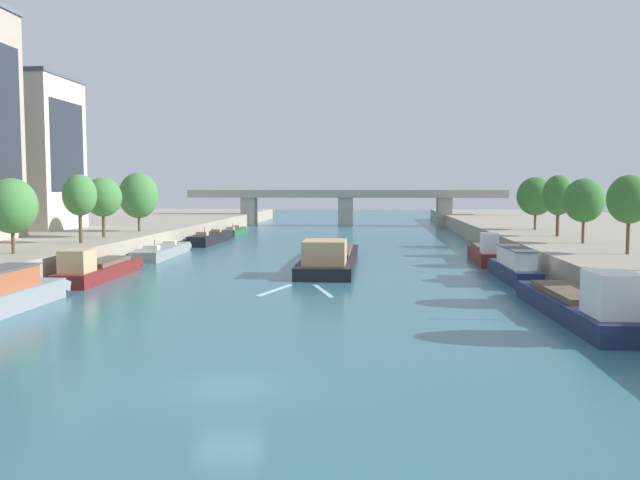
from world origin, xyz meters
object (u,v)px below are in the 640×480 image
(tree_left_by_lamp, at_px, (80,195))
(tree_right_by_lamp, at_px, (558,195))
(moored_boat_left_near, at_px, (98,269))
(bridge_far, at_px, (346,203))
(moored_boat_right_near, at_px, (581,304))
(moored_boat_left_second, at_px, (211,238))
(moored_boat_right_gap_after, at_px, (484,253))
(tree_left_past_mid, at_px, (12,206))
(tree_left_far, at_px, (103,197))
(barge_midriver, at_px, (330,258))
(moored_boat_right_end, at_px, (514,267))
(tree_right_midway, at_px, (629,199))
(tree_right_third, at_px, (584,200))
(tree_right_past_mid, at_px, (536,196))
(moored_boat_left_end, at_px, (234,231))
(tree_left_third, at_px, (139,196))
(moored_boat_left_far, at_px, (163,251))

(tree_left_by_lamp, distance_m, tree_right_by_lamp, 49.80)
(moored_boat_left_near, relative_size, bridge_far, 0.23)
(moored_boat_left_near, bearing_deg, moored_boat_right_near, -23.15)
(moored_boat_left_second, distance_m, moored_boat_right_gap_after, 39.67)
(tree_left_past_mid, xyz_separation_m, tree_left_far, (0.21, 17.80, 0.44))
(barge_midriver, relative_size, moored_boat_right_end, 2.01)
(tree_left_past_mid, height_order, tree_right_midway, tree_right_midway)
(moored_boat_left_second, xyz_separation_m, tree_right_third, (42.25, -25.00, 5.72))
(tree_right_third, bearing_deg, tree_left_far, 175.33)
(tree_left_past_mid, bearing_deg, barge_midriver, 26.20)
(tree_right_past_mid, bearing_deg, barge_midriver, -137.52)
(barge_midriver, relative_size, moored_boat_left_second, 1.62)
(tree_right_midway, bearing_deg, moored_boat_right_near, -117.59)
(tree_left_past_mid, bearing_deg, bridge_far, 73.94)
(tree_left_past_mid, bearing_deg, tree_right_midway, 3.97)
(moored_boat_left_end, bearing_deg, barge_midriver, -66.97)
(moored_boat_left_second, distance_m, bridge_far, 46.00)
(moored_boat_left_end, distance_m, tree_left_by_lamp, 45.81)
(moored_boat_right_end, height_order, tree_right_midway, tree_right_midway)
(tree_left_far, bearing_deg, barge_midriver, -12.77)
(moored_boat_left_near, relative_size, tree_left_far, 2.27)
(moored_boat_right_near, relative_size, tree_left_third, 2.32)
(moored_boat_right_gap_after, distance_m, tree_left_by_lamp, 40.47)
(moored_boat_right_end, bearing_deg, moored_boat_left_far, 154.18)
(tree_left_far, bearing_deg, moored_boat_left_end, 80.60)
(moored_boat_left_far, distance_m, moored_boat_right_near, 48.57)
(moored_boat_left_near, bearing_deg, moored_boat_left_second, 88.96)
(moored_boat_left_far, height_order, moored_boat_right_near, moored_boat_right_near)
(moored_boat_right_end, height_order, tree_left_far, tree_left_far)
(tree_left_by_lamp, bearing_deg, moored_boat_right_end, -9.28)
(moored_boat_right_near, bearing_deg, moored_boat_right_gap_after, 91.04)
(moored_boat_right_end, bearing_deg, moored_boat_right_gap_after, 90.82)
(moored_boat_right_gap_after, bearing_deg, tree_right_past_mid, 61.85)
(moored_boat_right_gap_after, distance_m, tree_left_third, 41.33)
(tree_left_by_lamp, bearing_deg, tree_left_far, 95.86)
(moored_boat_left_second, bearing_deg, moored_boat_right_gap_after, -32.00)
(tree_right_by_lamp, bearing_deg, moored_boat_left_end, 142.96)
(moored_boat_left_second, distance_m, moored_boat_left_end, 16.65)
(moored_boat_left_second, xyz_separation_m, tree_right_midway, (42.59, -35.40, 6.01))
(tree_right_by_lamp, bearing_deg, moored_boat_left_second, 159.90)
(tree_left_third, distance_m, tree_right_third, 50.29)
(barge_midriver, xyz_separation_m, tree_left_by_lamp, (-23.87, -1.78, 5.97))
(moored_boat_left_second, xyz_separation_m, moored_boat_right_gap_after, (33.64, -21.02, 0.29))
(moored_boat_left_near, xyz_separation_m, bridge_far, (17.45, 79.21, 3.69))
(moored_boat_right_gap_after, bearing_deg, bridge_far, 104.83)
(tree_right_third, height_order, tree_right_by_lamp, tree_right_by_lamp)
(tree_left_by_lamp, bearing_deg, tree_left_past_mid, -95.26)
(tree_left_past_mid, height_order, tree_right_third, tree_right_third)
(moored_boat_right_end, distance_m, tree_left_by_lamp, 40.48)
(bridge_far, bearing_deg, tree_left_third, -113.03)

